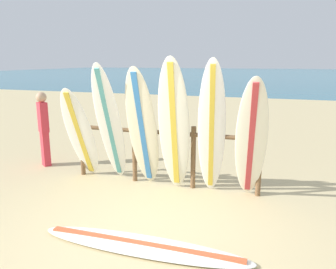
{
  "coord_description": "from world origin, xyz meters",
  "views": [
    {
      "loc": [
        1.63,
        -3.73,
        2.33
      ],
      "look_at": [
        -0.37,
        2.27,
        0.92
      ],
      "focal_mm": 35.48,
      "sensor_mm": 36.0,
      "label": 1
    }
  ],
  "objects": [
    {
      "name": "surfboard_leaning_center",
      "position": [
        -0.05,
        1.66,
        1.21
      ],
      "size": [
        0.6,
        0.68,
        2.42
      ],
      "color": "silver",
      "rests_on": "ground"
    },
    {
      "name": "ground_plane",
      "position": [
        0.0,
        0.0,
        0.0
      ],
      "size": [
        120.0,
        120.0,
        0.0
      ],
      "primitive_type": "plane",
      "color": "#CCB784"
    },
    {
      "name": "surfboard_leaning_center_right",
      "position": [
        0.6,
        1.68,
        1.2
      ],
      "size": [
        0.59,
        0.83,
        2.39
      ],
      "color": "white",
      "rests_on": "ground"
    },
    {
      "name": "surfboard_lying_on_sand",
      "position": [
        0.12,
        -0.23,
        0.04
      ],
      "size": [
        2.83,
        0.55,
        0.08
      ],
      "color": "white",
      "rests_on": "ground"
    },
    {
      "name": "surfboard_leaning_right",
      "position": [
        1.27,
        1.57,
        1.07
      ],
      "size": [
        0.62,
        1.1,
        2.14
      ],
      "color": "white",
      "rests_on": "ground"
    },
    {
      "name": "surfboard_leaning_center_left",
      "position": [
        -0.65,
        1.67,
        1.13
      ],
      "size": [
        0.57,
        0.8,
        2.26
      ],
      "color": "beige",
      "rests_on": "ground"
    },
    {
      "name": "surfboard_leaning_left",
      "position": [
        -1.3,
        1.66,
        1.16
      ],
      "size": [
        0.59,
        1.1,
        2.32
      ],
      "color": "white",
      "rests_on": "ground"
    },
    {
      "name": "beachgoer_standing",
      "position": [
        -3.27,
        2.24,
        0.91
      ],
      "size": [
        0.32,
        0.29,
        1.66
      ],
      "color": "#D8333F",
      "rests_on": "ground"
    },
    {
      "name": "surfboard_rack",
      "position": [
        -0.37,
        1.97,
        0.75
      ],
      "size": [
        3.64,
        0.09,
        1.17
      ],
      "color": "brown",
      "rests_on": "ground"
    },
    {
      "name": "ocean_water",
      "position": [
        0.0,
        58.0,
        0.0
      ],
      "size": [
        120.0,
        80.0,
        0.01
      ],
      "primitive_type": "cube",
      "color": "teal",
      "rests_on": "ground"
    },
    {
      "name": "surfboard_leaning_far_left",
      "position": [
        -1.96,
        1.68,
        0.94
      ],
      "size": [
        0.6,
        0.9,
        1.87
      ],
      "color": "white",
      "rests_on": "ground"
    }
  ]
}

